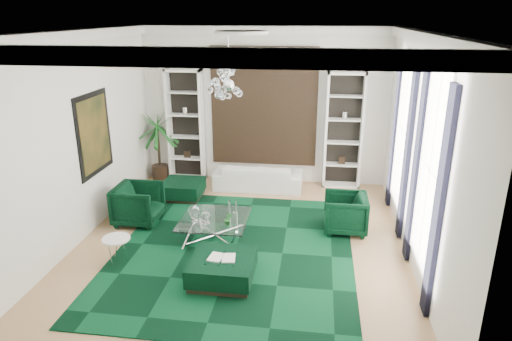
# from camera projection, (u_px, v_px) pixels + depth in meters

# --- Properties ---
(floor) EXTENTS (6.00, 7.00, 0.02)m
(floor) POSITION_uv_depth(u_px,v_px,m) (241.00, 244.00, 8.52)
(floor) COLOR tan
(floor) RESTS_ON ground
(ceiling) EXTENTS (6.00, 7.00, 0.02)m
(ceiling) POSITION_uv_depth(u_px,v_px,m) (238.00, 30.00, 7.27)
(ceiling) COLOR white
(ceiling) RESTS_ON ground
(wall_back) EXTENTS (6.00, 0.02, 3.80)m
(wall_back) POSITION_uv_depth(u_px,v_px,m) (264.00, 107.00, 11.18)
(wall_back) COLOR silver
(wall_back) RESTS_ON ground
(wall_front) EXTENTS (6.00, 0.02, 3.80)m
(wall_front) POSITION_uv_depth(u_px,v_px,m) (181.00, 240.00, 4.61)
(wall_front) COLOR silver
(wall_front) RESTS_ON ground
(wall_left) EXTENTS (0.02, 7.00, 3.80)m
(wall_left) POSITION_uv_depth(u_px,v_px,m) (77.00, 139.00, 8.29)
(wall_left) COLOR silver
(wall_left) RESTS_ON ground
(wall_right) EXTENTS (0.02, 7.00, 3.80)m
(wall_right) POSITION_uv_depth(u_px,v_px,m) (420.00, 152.00, 7.51)
(wall_right) COLOR silver
(wall_right) RESTS_ON ground
(crown_molding) EXTENTS (6.00, 7.00, 0.18)m
(crown_molding) POSITION_uv_depth(u_px,v_px,m) (239.00, 38.00, 7.31)
(crown_molding) COLOR white
(crown_molding) RESTS_ON ceiling
(ceiling_medallion) EXTENTS (0.90, 0.90, 0.05)m
(ceiling_medallion) POSITION_uv_depth(u_px,v_px,m) (242.00, 32.00, 7.57)
(ceiling_medallion) COLOR white
(ceiling_medallion) RESTS_ON ceiling
(tapestry) EXTENTS (2.50, 0.06, 2.80)m
(tapestry) POSITION_uv_depth(u_px,v_px,m) (264.00, 107.00, 11.14)
(tapestry) COLOR black
(tapestry) RESTS_ON wall_back
(shelving_left) EXTENTS (0.90, 0.38, 2.80)m
(shelving_left) POSITION_uv_depth(u_px,v_px,m) (186.00, 126.00, 11.41)
(shelving_left) COLOR white
(shelving_left) RESTS_ON floor
(shelving_right) EXTENTS (0.90, 0.38, 2.80)m
(shelving_right) POSITION_uv_depth(u_px,v_px,m) (344.00, 131.00, 10.91)
(shelving_right) COLOR white
(shelving_right) RESTS_ON floor
(painting) EXTENTS (0.04, 1.30, 1.60)m
(painting) POSITION_uv_depth(u_px,v_px,m) (95.00, 134.00, 8.86)
(painting) COLOR black
(painting) RESTS_ON wall_left
(window_near) EXTENTS (0.03, 1.10, 2.90)m
(window_near) POSITION_uv_depth(u_px,v_px,m) (431.00, 170.00, 6.67)
(window_near) COLOR white
(window_near) RESTS_ON wall_right
(curtain_near_a) EXTENTS (0.07, 0.30, 3.25)m
(curtain_near_a) POSITION_uv_depth(u_px,v_px,m) (439.00, 207.00, 6.03)
(curtain_near_a) COLOR black
(curtain_near_a) RESTS_ON floor
(curtain_near_b) EXTENTS (0.07, 0.30, 3.25)m
(curtain_near_b) POSITION_uv_depth(u_px,v_px,m) (416.00, 169.00, 7.49)
(curtain_near_b) COLOR black
(curtain_near_b) RESTS_ON floor
(window_far) EXTENTS (0.03, 1.10, 2.90)m
(window_far) POSITION_uv_depth(u_px,v_px,m) (403.00, 130.00, 8.92)
(window_far) COLOR white
(window_far) RESTS_ON wall_right
(curtain_far_a) EXTENTS (0.07, 0.30, 3.25)m
(curtain_far_a) POSITION_uv_depth(u_px,v_px,m) (407.00, 154.00, 8.27)
(curtain_far_a) COLOR black
(curtain_far_a) RESTS_ON floor
(curtain_far_b) EXTENTS (0.07, 0.30, 3.25)m
(curtain_far_b) POSITION_uv_depth(u_px,v_px,m) (394.00, 133.00, 9.73)
(curtain_far_b) COLOR black
(curtain_far_b) RESTS_ON floor
(rug) EXTENTS (4.20, 5.00, 0.02)m
(rug) POSITION_uv_depth(u_px,v_px,m) (235.00, 251.00, 8.24)
(rug) COLOR black
(rug) RESTS_ON floor
(sofa) EXTENTS (2.12, 0.83, 0.62)m
(sofa) POSITION_uv_depth(u_px,v_px,m) (258.00, 177.00, 11.08)
(sofa) COLOR white
(sofa) RESTS_ON floor
(armchair_left) EXTENTS (0.89, 0.87, 0.81)m
(armchair_left) POSITION_uv_depth(u_px,v_px,m) (138.00, 204.00, 9.25)
(armchair_left) COLOR black
(armchair_left) RESTS_ON floor
(armchair_right) EXTENTS (0.83, 0.81, 0.76)m
(armchair_right) POSITION_uv_depth(u_px,v_px,m) (345.00, 213.00, 8.89)
(armchair_right) COLOR black
(armchair_right) RESTS_ON floor
(coffee_table) EXTENTS (1.25, 1.25, 0.43)m
(coffee_table) POSITION_uv_depth(u_px,v_px,m) (215.00, 229.00, 8.62)
(coffee_table) COLOR white
(coffee_table) RESTS_ON floor
(ottoman_side) EXTENTS (0.89, 0.89, 0.40)m
(ottoman_side) POSITION_uv_depth(u_px,v_px,m) (183.00, 190.00, 10.57)
(ottoman_side) COLOR black
(ottoman_side) RESTS_ON floor
(ottoman_front) EXTENTS (1.00, 1.00, 0.40)m
(ottoman_front) POSITION_uv_depth(u_px,v_px,m) (222.00, 269.00, 7.28)
(ottoman_front) COLOR black
(ottoman_front) RESTS_ON floor
(book) EXTENTS (0.43, 0.29, 0.03)m
(book) POSITION_uv_depth(u_px,v_px,m) (222.00, 257.00, 7.21)
(book) COLOR white
(book) RESTS_ON ottoman_front
(side_table) EXTENTS (0.47, 0.47, 0.45)m
(side_table) POSITION_uv_depth(u_px,v_px,m) (117.00, 251.00, 7.80)
(side_table) COLOR white
(side_table) RESTS_ON floor
(palm) EXTENTS (1.42, 1.42, 2.27)m
(palm) POSITION_uv_depth(u_px,v_px,m) (158.00, 137.00, 11.44)
(palm) COLOR #19591E
(palm) RESTS_ON floor
(chandelier) EXTENTS (0.83, 0.83, 0.75)m
(chandelier) POSITION_uv_depth(u_px,v_px,m) (229.00, 85.00, 8.16)
(chandelier) COLOR white
(chandelier) RESTS_ON ceiling
(table_plant) EXTENTS (0.14, 0.11, 0.25)m
(table_plant) POSITION_uv_depth(u_px,v_px,m) (228.00, 219.00, 8.22)
(table_plant) COLOR #19591E
(table_plant) RESTS_ON coffee_table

